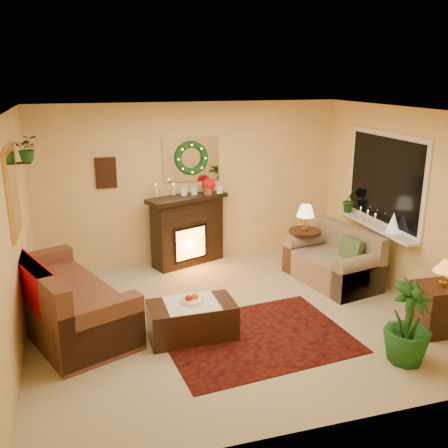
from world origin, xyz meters
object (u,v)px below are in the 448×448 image
object	(u,v)px
sofa	(65,294)
end_table_square	(436,311)
loveseat	(332,255)
side_table_round	(304,250)
fireplace	(188,231)
coffee_table	(192,320)

from	to	relation	value
sofa	end_table_square	bearing A→B (deg)	-40.21
loveseat	side_table_round	xyz separation A→B (m)	(-0.18, 0.57, -0.10)
sofa	fireplace	distance (m)	2.56
loveseat	end_table_square	world-z (taller)	loveseat
sofa	end_table_square	size ratio (longest dim) A/B	3.72
loveseat	fireplace	bearing A→B (deg)	132.48
fireplace	sofa	bearing A→B (deg)	-159.42
sofa	coffee_table	world-z (taller)	sofa
sofa	side_table_round	world-z (taller)	sofa
sofa	fireplace	xyz separation A→B (m)	(1.92, 1.70, 0.12)
loveseat	coffee_table	distance (m)	2.60
side_table_round	coffee_table	size ratio (longest dim) A/B	0.65
end_table_square	coffee_table	bearing A→B (deg)	166.17
fireplace	loveseat	world-z (taller)	fireplace
fireplace	side_table_round	world-z (taller)	fireplace
fireplace	coffee_table	distance (m)	2.47
side_table_round	end_table_square	distance (m)	2.39
side_table_round	coffee_table	xyz separation A→B (m)	(-2.20, -1.59, -0.11)
fireplace	coffee_table	bearing A→B (deg)	-122.32
side_table_round	end_table_square	xyz separation A→B (m)	(0.67, -2.29, -0.05)
coffee_table	fireplace	bearing A→B (deg)	78.05
loveseat	side_table_round	world-z (taller)	loveseat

